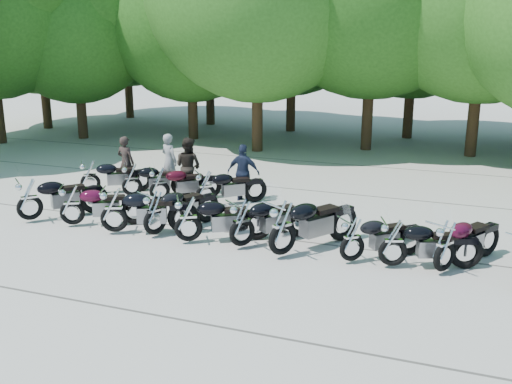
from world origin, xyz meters
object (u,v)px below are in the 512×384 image
(motorcycle_2, at_px, (114,209))
(rider_3, at_px, (169,161))
(rider_1, at_px, (188,166))
(motorcycle_13, at_px, (159,183))
(motorcycle_9, at_px, (445,245))
(rider_2, at_px, (243,173))
(rider_0, at_px, (126,162))
(motorcycle_3, at_px, (155,211))
(motorcycle_6, at_px, (282,226))
(motorcycle_1, at_px, (72,204))
(motorcycle_11, at_px, (90,175))
(motorcycle_4, at_px, (188,218))
(motorcycle_7, at_px, (352,238))
(motorcycle_0, at_px, (29,198))
(motorcycle_5, at_px, (242,222))
(motorcycle_12, at_px, (132,179))
(motorcycle_14, at_px, (206,187))
(motorcycle_8, at_px, (393,241))

(motorcycle_2, bearing_deg, rider_3, -12.19)
(rider_1, bearing_deg, motorcycle_13, 80.35)
(motorcycle_9, xyz_separation_m, rider_2, (-5.81, 3.63, 0.19))
(motorcycle_9, height_order, rider_2, rider_2)
(motorcycle_2, distance_m, rider_0, 4.43)
(motorcycle_3, relative_size, motorcycle_6, 0.88)
(motorcycle_13, bearing_deg, motorcycle_1, 120.76)
(motorcycle_13, distance_m, rider_3, 1.77)
(rider_3, bearing_deg, motorcycle_11, 63.26)
(motorcycle_3, xyz_separation_m, rider_3, (-1.89, 4.24, 0.22))
(motorcycle_13, bearing_deg, motorcycle_4, -179.05)
(motorcycle_7, xyz_separation_m, rider_1, (-5.70, 3.68, 0.30))
(motorcycle_13, distance_m, rider_1, 1.16)
(motorcycle_1, bearing_deg, motorcycle_0, 65.41)
(motorcycle_2, bearing_deg, motorcycle_9, -111.52)
(rider_2, bearing_deg, motorcycle_5, 108.21)
(motorcycle_4, distance_m, motorcycle_12, 4.41)
(motorcycle_0, distance_m, rider_2, 5.84)
(motorcycle_13, xyz_separation_m, motorcycle_14, (1.42, 0.07, 0.00))
(motorcycle_2, bearing_deg, motorcycle_13, -16.83)
(motorcycle_4, bearing_deg, motorcycle_2, 60.54)
(motorcycle_3, relative_size, motorcycle_8, 1.06)
(motorcycle_8, distance_m, rider_1, 7.52)
(motorcycle_12, height_order, rider_1, rider_1)
(rider_2, bearing_deg, motorcycle_6, 119.19)
(motorcycle_5, distance_m, motorcycle_13, 4.43)
(motorcycle_4, bearing_deg, motorcycle_12, 18.04)
(motorcycle_7, xyz_separation_m, motorcycle_8, (0.85, 0.02, 0.02))
(motorcycle_8, xyz_separation_m, motorcycle_9, (1.01, 0.07, 0.04))
(motorcycle_0, bearing_deg, motorcycle_6, -140.40)
(motorcycle_0, height_order, motorcycle_6, motorcycle_6)
(motorcycle_4, relative_size, rider_1, 1.28)
(motorcycle_4, height_order, rider_3, rider_3)
(motorcycle_1, height_order, rider_2, rider_2)
(motorcycle_3, distance_m, motorcycle_4, 1.00)
(motorcycle_8, distance_m, motorcycle_11, 9.73)
(rider_1, bearing_deg, rider_2, -168.09)
(motorcycle_1, distance_m, rider_1, 3.99)
(motorcycle_2, height_order, motorcycle_14, motorcycle_2)
(motorcycle_9, relative_size, motorcycle_14, 1.08)
(motorcycle_9, xyz_separation_m, motorcycle_14, (-6.54, 2.61, -0.05))
(motorcycle_1, distance_m, rider_3, 4.35)
(motorcycle_5, height_order, motorcycle_7, motorcycle_5)
(motorcycle_9, distance_m, motorcycle_13, 8.36)
(motorcycle_12, xyz_separation_m, motorcycle_14, (2.43, -0.09, 0.00))
(motorcycle_5, relative_size, rider_1, 1.30)
(motorcycle_5, xyz_separation_m, rider_3, (-4.14, 4.26, 0.21))
(motorcycle_6, bearing_deg, rider_1, -10.00)
(motorcycle_3, distance_m, motorcycle_13, 2.91)
(rider_3, bearing_deg, motorcycle_5, 156.93)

